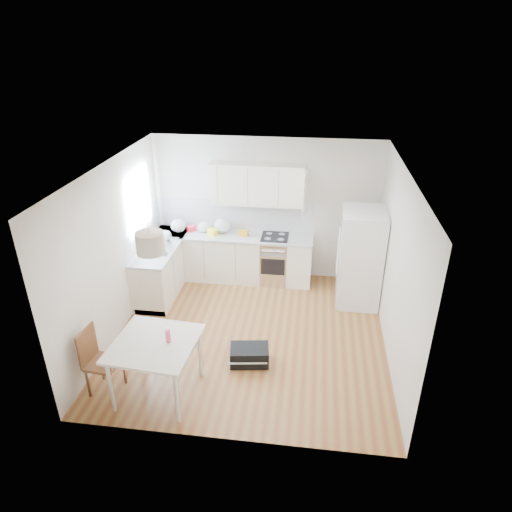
{
  "coord_description": "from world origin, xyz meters",
  "views": [
    {
      "loc": [
        0.87,
        -5.91,
        4.39
      ],
      "look_at": [
        0.03,
        0.4,
        1.21
      ],
      "focal_mm": 32.0,
      "sensor_mm": 36.0,
      "label": 1
    }
  ],
  "objects_px": {
    "dining_table": "(155,348)",
    "dining_chair": "(104,362)",
    "refrigerator": "(361,258)",
    "gym_bag": "(250,355)"
  },
  "relations": [
    {
      "from": "dining_chair",
      "to": "gym_bag",
      "type": "height_order",
      "value": "dining_chair"
    },
    {
      "from": "refrigerator",
      "to": "dining_chair",
      "type": "bearing_deg",
      "value": -140.36
    },
    {
      "from": "refrigerator",
      "to": "dining_chair",
      "type": "xyz_separation_m",
      "value": [
        -3.49,
        -2.77,
        -0.38
      ]
    },
    {
      "from": "dining_table",
      "to": "dining_chair",
      "type": "relative_size",
      "value": 1.18
    },
    {
      "from": "dining_table",
      "to": "dining_chair",
      "type": "bearing_deg",
      "value": -171.19
    },
    {
      "from": "refrigerator",
      "to": "dining_table",
      "type": "relative_size",
      "value": 1.52
    },
    {
      "from": "refrigerator",
      "to": "gym_bag",
      "type": "bearing_deg",
      "value": -129.31
    },
    {
      "from": "dining_table",
      "to": "gym_bag",
      "type": "relative_size",
      "value": 2.02
    },
    {
      "from": "refrigerator",
      "to": "dining_table",
      "type": "height_order",
      "value": "refrigerator"
    },
    {
      "from": "refrigerator",
      "to": "gym_bag",
      "type": "height_order",
      "value": "refrigerator"
    }
  ]
}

